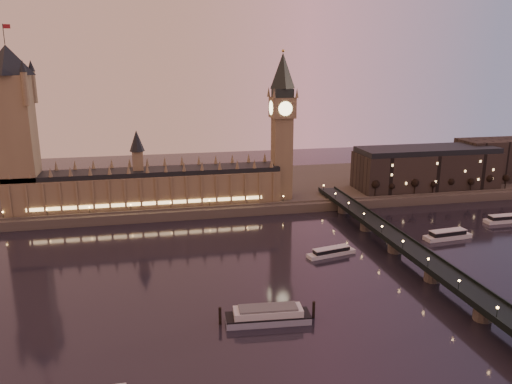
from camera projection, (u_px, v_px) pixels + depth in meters
ground at (237, 281)px, 239.23m from camera, size 700.00×700.00×0.00m
far_embankment at (238, 189)px, 400.57m from camera, size 560.00×130.00×6.00m
palace_of_westminster at (148, 183)px, 340.10m from camera, size 180.00×26.62×52.00m
victoria_tower at (14, 121)px, 312.83m from camera, size 31.68×31.68×118.00m
big_ben at (282, 118)px, 348.22m from camera, size 17.68×17.68×104.00m
westminster_bridge at (412, 256)px, 256.22m from camera, size 13.20×260.00×15.30m
city_block at (450, 165)px, 396.56m from camera, size 155.00×45.00×34.00m
bare_tree_0 at (373, 187)px, 362.89m from camera, size 5.13×5.13×10.43m
bare_tree_1 at (393, 186)px, 366.06m from camera, size 5.13×5.13×10.43m
bare_tree_2 at (413, 184)px, 369.23m from camera, size 5.13×5.13×10.43m
bare_tree_3 at (432, 183)px, 372.41m from camera, size 5.13×5.13×10.43m
bare_tree_4 at (451, 182)px, 375.58m from camera, size 5.13×5.13×10.43m
bare_tree_5 at (470, 181)px, 378.75m from camera, size 5.13×5.13×10.43m
bare_tree_6 at (488, 180)px, 381.92m from camera, size 5.13×5.13×10.43m
bare_tree_7 at (506, 179)px, 385.09m from camera, size 5.13×5.13×10.43m
cruise_boat_a at (331, 252)px, 270.81m from camera, size 28.61×11.91×4.47m
cruise_boat_b at (448, 235)px, 295.91m from camera, size 30.09×10.22×5.45m
cruise_boat_c at (503, 219)px, 326.12m from camera, size 25.26×7.29×5.03m
moored_barge at (268, 315)px, 201.10m from camera, size 39.44×12.23×7.25m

